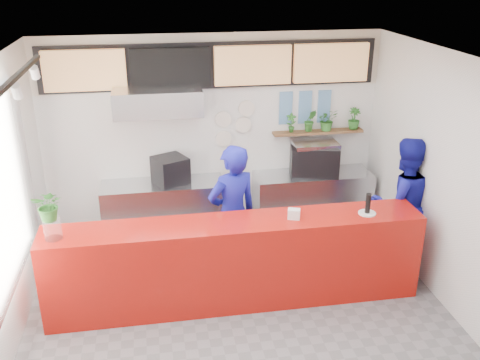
# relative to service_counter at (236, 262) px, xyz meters

# --- Properties ---
(floor) EXTENTS (5.00, 5.00, 0.00)m
(floor) POSITION_rel_service_counter_xyz_m (0.00, -0.40, -0.55)
(floor) COLOR slate
(floor) RESTS_ON ground
(ceiling) EXTENTS (5.00, 5.00, 0.00)m
(ceiling) POSITION_rel_service_counter_xyz_m (0.00, -0.40, 2.45)
(ceiling) COLOR silver
(wall_back) EXTENTS (5.00, 0.00, 5.00)m
(wall_back) POSITION_rel_service_counter_xyz_m (0.00, 2.10, 0.95)
(wall_back) COLOR white
(wall_back) RESTS_ON ground
(wall_right) EXTENTS (0.00, 5.00, 5.00)m
(wall_right) POSITION_rel_service_counter_xyz_m (2.50, -0.40, 0.95)
(wall_right) COLOR white
(wall_right) RESTS_ON ground
(service_counter) EXTENTS (4.50, 0.60, 1.10)m
(service_counter) POSITION_rel_service_counter_xyz_m (0.00, 0.00, 0.00)
(service_counter) COLOR #AD140C
(service_counter) RESTS_ON ground
(cream_band) EXTENTS (5.00, 0.02, 0.80)m
(cream_band) POSITION_rel_service_counter_xyz_m (0.00, 2.09, 2.05)
(cream_band) COLOR beige
(cream_band) RESTS_ON wall_back
(prep_bench) EXTENTS (1.80, 0.60, 0.90)m
(prep_bench) POSITION_rel_service_counter_xyz_m (-0.80, 1.80, -0.10)
(prep_bench) COLOR #B2B5BA
(prep_bench) RESTS_ON ground
(panini_oven) EXTENTS (0.58, 0.58, 0.39)m
(panini_oven) POSITION_rel_service_counter_xyz_m (-0.68, 1.80, 0.55)
(panini_oven) COLOR black
(panini_oven) RESTS_ON prep_bench
(extraction_hood) EXTENTS (1.20, 0.70, 0.35)m
(extraction_hood) POSITION_rel_service_counter_xyz_m (-0.80, 1.75, 1.60)
(extraction_hood) COLOR #B2B5BA
(extraction_hood) RESTS_ON ceiling
(hood_lip) EXTENTS (1.20, 0.69, 0.31)m
(hood_lip) POSITION_rel_service_counter_xyz_m (-0.80, 1.75, 1.40)
(hood_lip) COLOR #B2B5BA
(hood_lip) RESTS_ON ceiling
(right_bench) EXTENTS (1.80, 0.60, 0.90)m
(right_bench) POSITION_rel_service_counter_xyz_m (1.50, 1.80, -0.10)
(right_bench) COLOR #B2B5BA
(right_bench) RESTS_ON ground
(espresso_machine) EXTENTS (0.79, 0.64, 0.46)m
(espresso_machine) POSITION_rel_service_counter_xyz_m (1.50, 1.80, 0.58)
(espresso_machine) COLOR black
(espresso_machine) RESTS_ON right_bench
(espresso_tray) EXTENTS (0.68, 0.48, 0.06)m
(espresso_tray) POSITION_rel_service_counter_xyz_m (1.50, 1.80, 0.83)
(espresso_tray) COLOR #BABCC2
(espresso_tray) RESTS_ON espresso_machine
(herb_shelf) EXTENTS (1.40, 0.18, 0.04)m
(herb_shelf) POSITION_rel_service_counter_xyz_m (1.60, 2.00, 0.95)
(herb_shelf) COLOR brown
(herb_shelf) RESTS_ON wall_back
(menu_board_far_left) EXTENTS (1.10, 0.10, 0.55)m
(menu_board_far_left) POSITION_rel_service_counter_xyz_m (-1.75, 1.98, 2.00)
(menu_board_far_left) COLOR tan
(menu_board_far_left) RESTS_ON wall_back
(menu_board_mid_left) EXTENTS (1.10, 0.10, 0.55)m
(menu_board_mid_left) POSITION_rel_service_counter_xyz_m (-0.59, 1.98, 2.00)
(menu_board_mid_left) COLOR black
(menu_board_mid_left) RESTS_ON wall_back
(menu_board_mid_right) EXTENTS (1.10, 0.10, 0.55)m
(menu_board_mid_right) POSITION_rel_service_counter_xyz_m (0.57, 1.98, 2.00)
(menu_board_mid_right) COLOR tan
(menu_board_mid_right) RESTS_ON wall_back
(menu_board_far_right) EXTENTS (1.10, 0.10, 0.55)m
(menu_board_far_right) POSITION_rel_service_counter_xyz_m (1.73, 1.98, 2.00)
(menu_board_far_right) COLOR tan
(menu_board_far_right) RESTS_ON wall_back
(soffit) EXTENTS (4.80, 0.04, 0.65)m
(soffit) POSITION_rel_service_counter_xyz_m (0.00, 2.06, 2.00)
(soffit) COLOR black
(soffit) RESTS_ON wall_back
(window_pane) EXTENTS (0.04, 2.20, 1.90)m
(window_pane) POSITION_rel_service_counter_xyz_m (-2.47, -0.10, 1.15)
(window_pane) COLOR silver
(window_pane) RESTS_ON wall_left
(window_frame) EXTENTS (0.03, 2.30, 2.00)m
(window_frame) POSITION_rel_service_counter_xyz_m (-2.45, -0.10, 1.15)
(window_frame) COLOR #B2B5BA
(window_frame) RESTS_ON wall_left
(track_rail) EXTENTS (0.05, 2.40, 0.04)m
(track_rail) POSITION_rel_service_counter_xyz_m (-2.10, -0.40, 2.39)
(track_rail) COLOR black
(track_rail) RESTS_ON ceiling
(dec_plate_a) EXTENTS (0.24, 0.03, 0.24)m
(dec_plate_a) POSITION_rel_service_counter_xyz_m (0.15, 2.07, 1.20)
(dec_plate_a) COLOR silver
(dec_plate_a) RESTS_ON wall_back
(dec_plate_b) EXTENTS (0.24, 0.03, 0.24)m
(dec_plate_b) POSITION_rel_service_counter_xyz_m (0.45, 2.07, 1.10)
(dec_plate_b) COLOR silver
(dec_plate_b) RESTS_ON wall_back
(dec_plate_c) EXTENTS (0.24, 0.03, 0.24)m
(dec_plate_c) POSITION_rel_service_counter_xyz_m (0.15, 2.07, 0.90)
(dec_plate_c) COLOR silver
(dec_plate_c) RESTS_ON wall_back
(dec_plate_d) EXTENTS (0.24, 0.03, 0.24)m
(dec_plate_d) POSITION_rel_service_counter_xyz_m (0.50, 2.07, 1.35)
(dec_plate_d) COLOR silver
(dec_plate_d) RESTS_ON wall_back
(photo_frame_a) EXTENTS (0.20, 0.02, 0.25)m
(photo_frame_a) POSITION_rel_service_counter_xyz_m (1.10, 2.08, 1.45)
(photo_frame_a) COLOR #598CBF
(photo_frame_a) RESTS_ON wall_back
(photo_frame_b) EXTENTS (0.20, 0.02, 0.25)m
(photo_frame_b) POSITION_rel_service_counter_xyz_m (1.40, 2.08, 1.45)
(photo_frame_b) COLOR #598CBF
(photo_frame_b) RESTS_ON wall_back
(photo_frame_c) EXTENTS (0.20, 0.02, 0.25)m
(photo_frame_c) POSITION_rel_service_counter_xyz_m (1.70, 2.08, 1.45)
(photo_frame_c) COLOR #598CBF
(photo_frame_c) RESTS_ON wall_back
(photo_frame_d) EXTENTS (0.20, 0.02, 0.25)m
(photo_frame_d) POSITION_rel_service_counter_xyz_m (1.10, 2.08, 1.20)
(photo_frame_d) COLOR #598CBF
(photo_frame_d) RESTS_ON wall_back
(photo_frame_e) EXTENTS (0.20, 0.02, 0.25)m
(photo_frame_e) POSITION_rel_service_counter_xyz_m (1.40, 2.08, 1.20)
(photo_frame_e) COLOR #598CBF
(photo_frame_e) RESTS_ON wall_back
(photo_frame_f) EXTENTS (0.20, 0.02, 0.25)m
(photo_frame_f) POSITION_rel_service_counter_xyz_m (1.70, 2.08, 1.20)
(photo_frame_f) COLOR #598CBF
(photo_frame_f) RESTS_ON wall_back
(staff_center) EXTENTS (0.79, 0.65, 1.86)m
(staff_center) POSITION_rel_service_counter_xyz_m (0.04, 0.53, 0.38)
(staff_center) COLOR #151792
(staff_center) RESTS_ON ground
(staff_right) EXTENTS (0.90, 0.71, 1.84)m
(staff_right) POSITION_rel_service_counter_xyz_m (2.34, 0.52, 0.37)
(staff_right) COLOR #151792
(staff_right) RESTS_ON ground
(herb_a) EXTENTS (0.17, 0.14, 0.29)m
(herb_a) POSITION_rel_service_counter_xyz_m (1.17, 2.00, 1.12)
(herb_a) COLOR #2B6A25
(herb_a) RESTS_ON herb_shelf
(herb_b) EXTENTS (0.20, 0.17, 0.34)m
(herb_b) POSITION_rel_service_counter_xyz_m (1.47, 2.00, 1.14)
(herb_b) COLOR #2B6A25
(herb_b) RESTS_ON herb_shelf
(herb_c) EXTENTS (0.33, 0.29, 0.33)m
(herb_c) POSITION_rel_service_counter_xyz_m (1.74, 2.00, 1.14)
(herb_c) COLOR #2B6A25
(herb_c) RESTS_ON herb_shelf
(herb_d) EXTENTS (0.19, 0.17, 0.33)m
(herb_d) POSITION_rel_service_counter_xyz_m (2.16, 2.00, 1.13)
(herb_d) COLOR #2B6A25
(herb_d) RESTS_ON herb_shelf
(glass_vase) EXTENTS (0.25, 0.25, 0.24)m
(glass_vase) POSITION_rel_service_counter_xyz_m (-2.04, -0.06, 0.67)
(glass_vase) COLOR white
(glass_vase) RESTS_ON service_counter
(basil_vase) EXTENTS (0.38, 0.34, 0.36)m
(basil_vase) POSITION_rel_service_counter_xyz_m (-2.04, -0.06, 0.95)
(basil_vase) COLOR #2B6A25
(basil_vase) RESTS_ON glass_vase
(napkin_holder) EXTENTS (0.16, 0.13, 0.12)m
(napkin_holder) POSITION_rel_service_counter_xyz_m (0.69, -0.04, 0.61)
(napkin_holder) COLOR white
(napkin_holder) RESTS_ON service_counter
(white_plate) EXTENTS (0.22, 0.22, 0.02)m
(white_plate) POSITION_rel_service_counter_xyz_m (1.60, -0.06, 0.56)
(white_plate) COLOR white
(white_plate) RESTS_ON service_counter
(pepper_mill) EXTENTS (0.07, 0.07, 0.25)m
(pepper_mill) POSITION_rel_service_counter_xyz_m (1.60, -0.06, 0.69)
(pepper_mill) COLOR black
(pepper_mill) RESTS_ON white_plate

